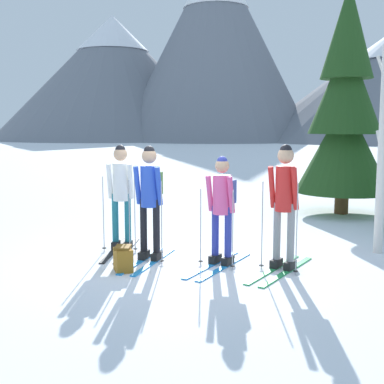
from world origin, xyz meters
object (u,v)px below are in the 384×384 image
pine_tree_near (345,110)px  skier_in_red (284,201)px  skier_in_blue (150,196)px  skier_in_pink (222,205)px  birch_tree_tall (383,148)px  skier_in_white (121,190)px  backpack_on_snow_front (123,259)px

pine_tree_near → skier_in_red: bearing=-113.1°
skier_in_blue → skier_in_pink: 1.16m
skier_in_red → pine_tree_near: size_ratio=0.34×
skier_in_red → pine_tree_near: 5.55m
skier_in_red → birch_tree_tall: (1.76, 1.09, 0.73)m
pine_tree_near → birch_tree_tall: pine_tree_near is taller
birch_tree_tall → skier_in_red: bearing=-148.2°
skier_in_pink → skier_in_red: skier_in_red is taller
skier_in_white → birch_tree_tall: bearing=-0.7°
pine_tree_near → skier_in_pink: bearing=-122.7°
backpack_on_snow_front → skier_in_red: bearing=4.4°
skier_in_blue → skier_in_pink: bearing=-10.6°
skier_in_white → pine_tree_near: bearing=38.7°
backpack_on_snow_front → pine_tree_near: bearing=48.8°
pine_tree_near → backpack_on_snow_front: (-4.47, -5.11, -2.32)m
skier_in_red → backpack_on_snow_front: skier_in_red is taller
skier_in_pink → backpack_on_snow_front: 1.70m
skier_in_white → skier_in_red: skier_in_red is taller
skier_in_red → birch_tree_tall: size_ratio=0.55×
skier_in_pink → birch_tree_tall: size_ratio=0.49×
skier_in_white → skier_in_pink: 1.94m
skier_in_white → backpack_on_snow_front: 1.59m
skier_in_pink → pine_tree_near: (3.01, 4.68, 1.57)m
skier_in_red → skier_in_pink: bearing=165.0°
skier_in_blue → pine_tree_near: 6.27m
skier_in_white → backpack_on_snow_front: size_ratio=4.70×
skier_in_red → backpack_on_snow_front: 2.53m
backpack_on_snow_front → skier_in_white: bearing=100.9°
skier_in_white → skier_in_pink: size_ratio=1.08×
skier_in_white → skier_in_blue: bearing=-49.8°
skier_in_blue → skier_in_red: bearing=-12.6°
skier_in_blue → birch_tree_tall: 3.92m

